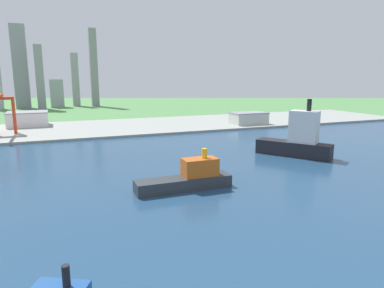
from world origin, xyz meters
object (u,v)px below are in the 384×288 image
container_barge (189,178)px  warehouse_main (28,119)px  cargo_ship (298,140)px  port_crane_red (1,106)px

container_barge → warehouse_main: bearing=108.9°
cargo_ship → port_crane_red: 292.23m
cargo_ship → warehouse_main: cargo_ship is taller
cargo_ship → port_crane_red: bearing=140.5°
cargo_ship → warehouse_main: (-205.36, 244.06, -1.86)m
container_barge → warehouse_main: (-97.99, 286.41, 5.06)m
container_barge → cargo_ship: bearing=21.5°
port_crane_red → warehouse_main: 65.11m
cargo_ship → warehouse_main: size_ratio=1.21×
port_crane_red → warehouse_main: bearing=71.5°
container_barge → warehouse_main: size_ratio=1.18×
cargo_ship → port_crane_red: size_ratio=1.18×
warehouse_main → port_crane_red: bearing=-108.5°
container_barge → warehouse_main: container_barge is taller
container_barge → port_crane_red: bearing=117.3°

